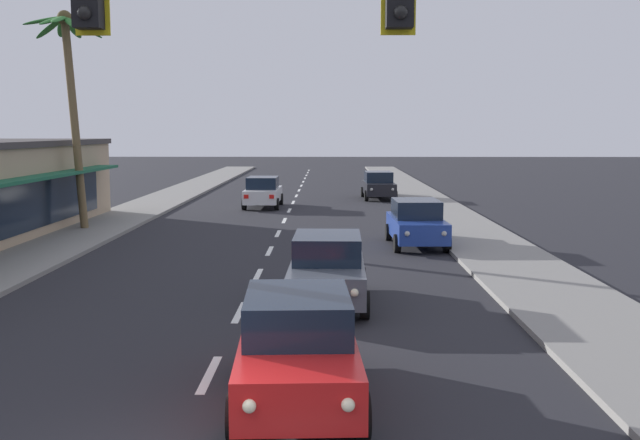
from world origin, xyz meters
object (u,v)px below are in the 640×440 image
object	(u,v)px
sedan_parked_mid_kerb	(416,223)
palm_left_third	(69,72)
traffic_signal_mast	(408,46)
sedan_lead_at_stop_bar	(298,347)
sedan_oncoming_far	(263,192)
sedan_parked_nearest_kerb	(379,185)
sedan_third_in_queue	(327,269)

from	to	relation	value
sedan_parked_mid_kerb	palm_left_third	size ratio (longest dim) A/B	0.50
traffic_signal_mast	sedan_lead_at_stop_bar	world-z (taller)	traffic_signal_mast
sedan_parked_mid_kerb	sedan_oncoming_far	bearing A→B (deg)	116.58
traffic_signal_mast	sedan_oncoming_far	distance (m)	31.88
sedan_lead_at_stop_bar	sedan_parked_mid_kerb	bearing A→B (deg)	76.73
sedan_parked_nearest_kerb	palm_left_third	distance (m)	20.93
sedan_third_in_queue	palm_left_third	bearing A→B (deg)	129.20
traffic_signal_mast	sedan_third_in_queue	bearing A→B (deg)	96.41
sedan_parked_mid_kerb	sedan_lead_at_stop_bar	bearing A→B (deg)	-103.27
traffic_signal_mast	sedan_parked_nearest_kerb	bearing A→B (deg)	86.63
sedan_lead_at_stop_bar	palm_left_third	distance (m)	22.67
sedan_third_in_queue	sedan_parked_nearest_kerb	size ratio (longest dim) A/B	1.00
traffic_signal_mast	sedan_third_in_queue	distance (m)	9.72
sedan_lead_at_stop_bar	sedan_oncoming_far	size ratio (longest dim) A/B	1.01
sedan_parked_nearest_kerb	sedan_third_in_queue	bearing A→B (deg)	-96.40
traffic_signal_mast	sedan_lead_at_stop_bar	bearing A→B (deg)	123.59
sedan_lead_at_stop_bar	sedan_third_in_queue	size ratio (longest dim) A/B	1.01
traffic_signal_mast	sedan_parked_mid_kerb	world-z (taller)	traffic_signal_mast
sedan_third_in_queue	palm_left_third	xyz separation A→B (m)	(-10.57, 12.96, 5.70)
sedan_lead_at_stop_bar	sedan_third_in_queue	bearing A→B (deg)	86.05
traffic_signal_mast	sedan_parked_mid_kerb	size ratio (longest dim) A/B	2.59
sedan_parked_nearest_kerb	palm_left_third	size ratio (longest dim) A/B	0.50
sedan_lead_at_stop_bar	sedan_parked_mid_kerb	size ratio (longest dim) A/B	1.01
sedan_lead_at_stop_bar	sedan_oncoming_far	xyz separation A→B (m)	(-3.09, 29.12, 0.00)
sedan_lead_at_stop_bar	traffic_signal_mast	bearing A→B (deg)	-56.41
sedan_oncoming_far	sedan_parked_mid_kerb	world-z (taller)	same
sedan_lead_at_stop_bar	sedan_oncoming_far	world-z (taller)	same
sedan_third_in_queue	palm_left_third	distance (m)	17.67
sedan_oncoming_far	sedan_parked_mid_kerb	xyz separation A→B (m)	(6.77, -13.53, 0.00)
sedan_third_in_queue	sedan_oncoming_far	xyz separation A→B (m)	(-3.54, 22.61, 0.00)
sedan_third_in_queue	sedan_parked_nearest_kerb	world-z (taller)	same
sedan_oncoming_far	sedan_parked_mid_kerb	distance (m)	15.13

